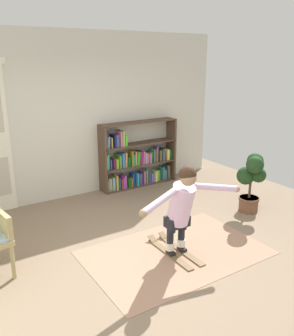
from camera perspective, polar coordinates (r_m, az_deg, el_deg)
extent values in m
plane|color=#7E6953|center=(4.81, 1.37, -13.46)|extent=(7.20, 7.20, 0.00)
cube|color=beige|center=(6.53, -11.56, 8.01)|extent=(6.00, 0.10, 2.90)
cube|color=#A07860|center=(4.85, 4.50, -13.16)|extent=(2.30, 1.50, 0.01)
cube|color=#4C382A|center=(6.69, -6.99, 1.30)|extent=(0.04, 0.30, 1.27)
cube|color=#4C382A|center=(7.47, 3.82, 3.06)|extent=(0.04, 0.30, 1.27)
cube|color=#4C382A|center=(7.23, -1.25, -2.57)|extent=(1.56, 0.30, 0.02)
cube|color=#4C382A|center=(7.10, -1.28, 0.61)|extent=(1.56, 0.30, 0.02)
cube|color=#4C382A|center=(6.99, -1.30, 3.89)|extent=(1.56, 0.30, 0.02)
cube|color=#4C382A|center=(6.91, -1.32, 7.27)|extent=(1.56, 0.30, 0.02)
cube|color=slate|center=(6.86, -6.48, -2.73)|extent=(0.06, 0.19, 0.22)
cube|color=tan|center=(6.88, -5.99, -2.55)|extent=(0.07, 0.14, 0.25)
cube|color=#82B9CD|center=(6.92, -5.55, -2.40)|extent=(0.05, 0.19, 0.25)
cube|color=#B29E3F|center=(6.92, -5.06, -2.21)|extent=(0.04, 0.22, 0.28)
cube|color=#165788|center=(6.97, -4.71, -2.37)|extent=(0.03, 0.23, 0.22)
cube|color=#994224|center=(6.99, -4.33, -2.41)|extent=(0.03, 0.23, 0.19)
cube|color=purple|center=(6.99, -3.99, -2.19)|extent=(0.05, 0.24, 0.24)
cube|color=#A85ABF|center=(7.03, -3.64, -2.01)|extent=(0.04, 0.18, 0.25)
cube|color=#135614|center=(7.08, -3.18, -2.17)|extent=(0.06, 0.24, 0.18)
cube|color=#954E1C|center=(7.09, -2.75, -2.15)|extent=(0.03, 0.21, 0.18)
cube|color=#1B3F9C|center=(7.12, -2.39, -1.76)|extent=(0.05, 0.16, 0.24)
cube|color=#3395C5|center=(7.13, -1.77, -1.70)|extent=(0.03, 0.21, 0.25)
cube|color=#314864|center=(7.18, -1.34, -1.65)|extent=(0.05, 0.19, 0.23)
cube|color=#3A1A5B|center=(7.21, -1.01, -1.54)|extent=(0.04, 0.16, 0.24)
cube|color=#99547B|center=(7.22, -0.63, -1.40)|extent=(0.04, 0.16, 0.27)
cube|color=#528858|center=(7.24, -0.28, -1.22)|extent=(0.03, 0.18, 0.29)
cube|color=#374864|center=(7.28, 0.06, -1.22)|extent=(0.03, 0.21, 0.27)
cube|color=purple|center=(7.33, 0.44, -1.43)|extent=(0.05, 0.20, 0.19)
cube|color=#5EB5A1|center=(7.37, 0.86, -1.35)|extent=(0.03, 0.15, 0.19)
cube|color=#D6D466|center=(7.37, 1.15, -1.19)|extent=(0.04, 0.19, 0.22)
cube|color=#70A431|center=(7.43, 1.54, -1.08)|extent=(0.05, 0.15, 0.22)
cube|color=#295038|center=(7.47, 1.93, -0.98)|extent=(0.05, 0.14, 0.22)
cube|color=teal|center=(7.47, 2.31, -0.74)|extent=(0.04, 0.17, 0.27)
cube|color=#4B5E83|center=(7.52, 2.70, -0.94)|extent=(0.05, 0.14, 0.20)
cube|color=#4C5738|center=(7.56, 3.16, -0.52)|extent=(0.07, 0.17, 0.28)
cube|color=#D6BF78|center=(6.71, -6.63, 0.74)|extent=(0.04, 0.15, 0.26)
cube|color=#37BE79|center=(6.75, -6.36, 1.02)|extent=(0.04, 0.15, 0.30)
cube|color=#374092|center=(6.78, -5.94, 0.63)|extent=(0.03, 0.16, 0.19)
cube|color=#51183F|center=(6.82, -5.51, 0.74)|extent=(0.05, 0.22, 0.19)
cube|color=#75A428|center=(6.84, -5.09, 0.77)|extent=(0.05, 0.23, 0.18)
cube|color=#4E8729|center=(6.85, -4.59, 1.11)|extent=(0.04, 0.22, 0.25)
cube|color=blue|center=(6.88, -4.06, 1.28)|extent=(0.05, 0.20, 0.27)
cube|color=#BC8040|center=(6.88, -3.55, 1.34)|extent=(0.05, 0.15, 0.28)
cube|color=#0E521F|center=(6.96, -3.16, 1.09)|extent=(0.06, 0.19, 0.18)
cube|color=olive|center=(6.95, -2.61, 1.59)|extent=(0.03, 0.19, 0.30)
cube|color=#287A6B|center=(6.99, -2.34, 1.33)|extent=(0.04, 0.18, 0.22)
cube|color=#BA8642|center=(7.00, -2.04, 1.60)|extent=(0.03, 0.19, 0.27)
cube|color=green|center=(7.03, -1.57, 1.60)|extent=(0.06, 0.17, 0.26)
cube|color=#8C1B65|center=(7.05, -1.28, 1.71)|extent=(0.04, 0.22, 0.27)
cube|color=#CF4782|center=(7.07, -0.90, 1.73)|extent=(0.05, 0.22, 0.26)
cube|color=#6FACAF|center=(7.11, -0.57, 1.69)|extent=(0.03, 0.20, 0.23)
cube|color=#C86770|center=(7.13, -0.20, 1.60)|extent=(0.05, 0.16, 0.20)
cube|color=#AB63D1|center=(7.15, 0.14, 1.64)|extent=(0.03, 0.23, 0.20)
cube|color=#3A6528|center=(7.19, 0.38, 1.80)|extent=(0.06, 0.16, 0.21)
cube|color=#3C7160|center=(7.21, 0.86, 2.04)|extent=(0.04, 0.18, 0.26)
cube|color=brown|center=(7.23, 1.16, 2.08)|extent=(0.03, 0.22, 0.26)
cube|color=#6543B3|center=(7.29, 1.38, 2.31)|extent=(0.04, 0.16, 0.29)
cube|color=brown|center=(7.30, 1.86, 2.04)|extent=(0.04, 0.17, 0.22)
cube|color=#2F4F49|center=(7.32, 2.20, 2.14)|extent=(0.04, 0.22, 0.23)
cube|color=#75447E|center=(7.38, 2.45, 2.28)|extent=(0.06, 0.17, 0.24)
cube|color=gold|center=(7.40, 2.94, 2.24)|extent=(0.05, 0.22, 0.22)
cube|color=#105B21|center=(7.46, 3.38, 2.30)|extent=(0.07, 0.18, 0.21)
cube|color=#344286|center=(6.61, -6.75, 4.24)|extent=(0.04, 0.20, 0.26)
cube|color=slate|center=(6.64, -6.35, 4.12)|extent=(0.06, 0.18, 0.22)
cube|color=olive|center=(6.66, -5.82, 4.07)|extent=(0.03, 0.17, 0.19)
cube|color=#181350|center=(6.68, -5.39, 4.31)|extent=(0.04, 0.21, 0.23)
cube|color=#3F5C89|center=(6.73, -5.00, 4.38)|extent=(0.06, 0.20, 0.22)
cube|color=#CD6085|center=(6.73, -4.47, 4.66)|extent=(0.03, 0.23, 0.29)
cube|color=#759B45|center=(6.75, -4.11, 4.73)|extent=(0.05, 0.24, 0.29)
cube|color=#4FD731|center=(6.81, -3.71, 4.43)|extent=(0.03, 0.24, 0.20)
cylinder|color=tan|center=(4.52, -20.43, -13.74)|extent=(0.06, 0.06, 0.42)
cube|color=tan|center=(4.56, -22.06, -7.83)|extent=(0.14, 0.56, 0.28)
cylinder|color=brown|center=(6.21, 15.74, -5.52)|extent=(0.31, 0.31, 0.24)
cylinder|color=brown|center=(6.18, 15.81, -4.65)|extent=(0.33, 0.33, 0.04)
cylinder|color=#4C3823|center=(6.11, 15.96, -2.91)|extent=(0.04, 0.04, 0.36)
sphere|color=#1B3A1A|center=(5.86, 16.69, 0.47)|extent=(0.27, 0.27, 0.27)
sphere|color=#1B3A1A|center=(6.07, 15.33, -1.18)|extent=(0.29, 0.29, 0.29)
sphere|color=#1B3A1A|center=(5.96, 16.72, 1.04)|extent=(0.26, 0.26, 0.26)
sphere|color=#1B3A1A|center=(6.04, 17.21, -1.07)|extent=(0.24, 0.24, 0.24)
cube|color=brown|center=(4.80, 3.62, -13.36)|extent=(0.10, 0.89, 0.01)
cube|color=brown|center=(5.08, 0.83, -11.08)|extent=(0.09, 0.11, 0.06)
cube|color=black|center=(4.77, 3.77, -13.22)|extent=(0.08, 0.12, 0.04)
cube|color=brown|center=(4.89, 5.37, -12.76)|extent=(0.10, 0.89, 0.01)
cube|color=brown|center=(5.17, 2.53, -10.57)|extent=(0.09, 0.11, 0.06)
cube|color=black|center=(4.87, 5.53, -12.61)|extent=(0.08, 0.12, 0.04)
cylinder|color=white|center=(4.74, 3.65, -12.20)|extent=(0.11, 0.11, 0.10)
cylinder|color=black|center=(4.65, 3.69, -10.05)|extent=(0.09, 0.09, 0.30)
cylinder|color=black|center=(4.58, 3.87, -8.83)|extent=(0.11, 0.11, 0.22)
cylinder|color=white|center=(4.84, 5.41, -11.61)|extent=(0.11, 0.11, 0.10)
cylinder|color=black|center=(4.75, 5.48, -9.49)|extent=(0.09, 0.09, 0.30)
cylinder|color=black|center=(4.68, 5.67, -8.30)|extent=(0.11, 0.11, 0.22)
cube|color=black|center=(4.62, 4.78, -8.37)|extent=(0.30, 0.18, 0.14)
cylinder|color=silver|center=(4.47, 5.36, -5.75)|extent=(0.28, 0.40, 0.57)
sphere|color=tan|center=(4.25, 6.52, -1.53)|extent=(0.20, 0.20, 0.20)
sphere|color=#382619|center=(4.24, 6.45, -0.99)|extent=(0.21, 0.21, 0.21)
cylinder|color=silver|center=(4.06, 2.00, -5.29)|extent=(0.58, 0.25, 0.17)
sphere|color=tan|center=(3.87, -0.63, -7.16)|extent=(0.09, 0.09, 0.09)
cylinder|color=silver|center=(4.56, 10.82, -3.03)|extent=(0.58, 0.26, 0.17)
sphere|color=tan|center=(4.70, 13.97, -3.22)|extent=(0.09, 0.09, 0.09)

